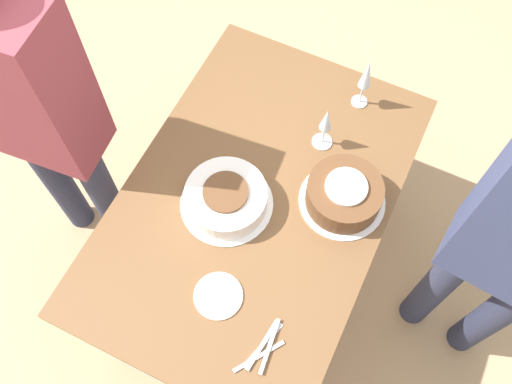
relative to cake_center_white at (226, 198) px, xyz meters
name	(u,v)px	position (x,y,z in m)	size (l,w,h in m)	color
ground_plane	(256,269)	(0.06, -0.08, -0.77)	(12.00, 12.00, 0.00)	tan
dining_table	(256,214)	(0.06, -0.08, -0.17)	(1.28, 0.85, 0.73)	brown
cake_center_white	(226,198)	(0.00, 0.00, 0.00)	(0.31, 0.31, 0.09)	white
cake_front_chocolate	(344,194)	(0.17, -0.34, 0.01)	(0.29, 0.29, 0.11)	white
wine_glass_near	(366,76)	(0.57, -0.25, 0.11)	(0.06, 0.06, 0.22)	silver
wine_glass_far	(326,123)	(0.36, -0.19, 0.08)	(0.07, 0.07, 0.19)	silver
dessert_plate_left	(218,296)	(-0.29, -0.12, -0.04)	(0.15, 0.15, 0.01)	beige
fork_pile	(263,348)	(-0.37, -0.31, -0.04)	(0.20, 0.11, 0.01)	silver
person_watching	(32,107)	(-0.05, 0.65, 0.17)	(0.25, 0.42, 1.57)	#2D334C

